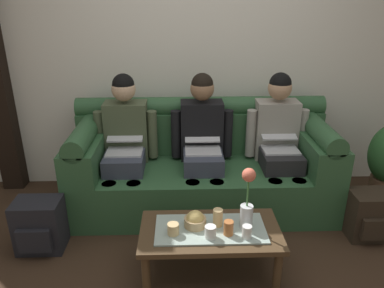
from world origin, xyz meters
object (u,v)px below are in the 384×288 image
at_px(backpack_right, 368,215).
at_px(person_middle, 202,138).
at_px(coffee_table, 210,235).
at_px(cup_near_left, 210,232).
at_px(cup_far_left, 247,232).
at_px(cup_far_right, 229,228).
at_px(cup_near_right, 218,218).
at_px(flower_vase, 247,201).
at_px(backpack_left, 40,226).
at_px(cup_far_center, 173,229).
at_px(snack_bowl, 195,220).
at_px(person_right, 278,137).
at_px(person_left, 125,139).
at_px(couch, 202,167).

bearing_deg(backpack_right, person_middle, 156.29).
relative_size(coffee_table, cup_near_left, 11.19).
xyz_separation_m(cup_near_left, backpack_right, (1.32, 0.51, -0.23)).
xyz_separation_m(cup_far_left, cup_far_right, (-0.12, 0.04, 0.01)).
xyz_separation_m(person_middle, cup_near_left, (-0.01, -1.08, -0.23)).
relative_size(cup_near_right, cup_far_left, 1.42).
bearing_deg(cup_near_left, backpack_right, 20.96).
xyz_separation_m(flower_vase, backpack_left, (-1.53, 0.32, -0.38)).
distance_m(cup_near_right, cup_far_center, 0.32).
relative_size(coffee_table, flower_vase, 2.16).
height_order(snack_bowl, backpack_left, snack_bowl).
bearing_deg(flower_vase, cup_near_right, 171.92).
bearing_deg(backpack_right, cup_far_center, -163.65).
bearing_deg(backpack_left, cup_far_center, -20.45).
height_order(person_right, backpack_left, person_right).
height_order(coffee_table, cup_near_left, cup_near_left).
bearing_deg(coffee_table, flower_vase, 1.27).
relative_size(person_right, flower_vase, 2.76).
xyz_separation_m(snack_bowl, cup_far_center, (-0.15, -0.09, -0.01)).
distance_m(cup_near_right, backpack_right, 1.34).
distance_m(snack_bowl, cup_far_left, 0.36).
relative_size(person_left, cup_near_right, 9.92).
relative_size(snack_bowl, cup_near_left, 1.76).
relative_size(coffee_table, backpack_right, 2.42).
bearing_deg(backpack_left, person_left, 47.28).
bearing_deg(person_middle, cup_far_right, -83.86).
relative_size(couch, cup_near_left, 27.06).
bearing_deg(person_left, cup_near_right, -52.10).
bearing_deg(cup_far_center, cup_far_right, -2.50).
bearing_deg(couch, coffee_table, -90.00).
bearing_deg(snack_bowl, cup_far_center, -149.84).
bearing_deg(backpack_right, cup_far_right, -158.42).
bearing_deg(coffee_table, backpack_right, 17.02).
bearing_deg(cup_near_left, person_middle, 89.55).
bearing_deg(person_right, cup_near_right, -123.70).
distance_m(flower_vase, snack_bowl, 0.38).
height_order(person_middle, snack_bowl, person_middle).
height_order(couch, backpack_left, couch).
distance_m(cup_near_right, cup_far_left, 0.23).
relative_size(person_left, cup_far_center, 15.82).
height_order(couch, cup_far_right, couch).
bearing_deg(cup_far_left, person_middle, 101.83).
bearing_deg(person_right, cup_far_right, -118.50).
xyz_separation_m(person_right, backpack_right, (0.63, -0.58, -0.46)).
bearing_deg(backpack_left, person_right, 18.27).
bearing_deg(cup_far_center, cup_near_right, 16.35).
xyz_separation_m(person_left, coffee_table, (0.68, -0.98, -0.33)).
bearing_deg(person_left, flower_vase, -46.45).
height_order(person_left, cup_near_right, person_left).
distance_m(snack_bowl, backpack_right, 1.48).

